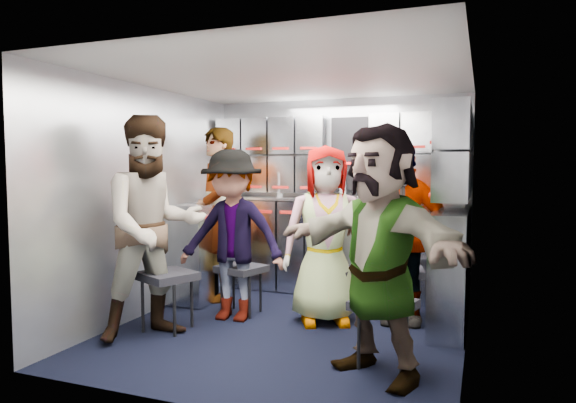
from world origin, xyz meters
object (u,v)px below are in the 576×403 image
(jump_seat_center, at_px, (331,273))
(attendant_arc_c, at_px, (325,235))
(jump_seat_near_left, at_px, (167,279))
(attendant_standing, at_px, (217,214))
(attendant_arc_b, at_px, (232,235))
(jump_seat_near_right, at_px, (384,308))
(attendant_arc_d, at_px, (400,233))
(jump_seat_mid_right, at_px, (403,274))
(attendant_arc_e, at_px, (379,251))
(attendant_arc_a, at_px, (153,227))
(jump_seat_mid_left, at_px, (241,271))

(jump_seat_center, xyz_separation_m, attendant_arc_c, (0.00, -0.18, 0.38))
(jump_seat_near_left, distance_m, attendant_standing, 1.15)
(attendant_arc_b, bearing_deg, jump_seat_near_right, -25.89)
(attendant_arc_d, bearing_deg, jump_seat_center, 177.69)
(jump_seat_mid_right, xyz_separation_m, attendant_arc_c, (-0.61, -0.41, 0.38))
(attendant_arc_c, distance_m, attendant_arc_e, 1.19)
(attendant_standing, bearing_deg, jump_seat_mid_right, 49.38)
(jump_seat_mid_right, bearing_deg, attendant_arc_b, -156.26)
(attendant_arc_a, xyz_separation_m, attendant_arc_c, (1.17, 0.85, -0.11))
(jump_seat_near_left, bearing_deg, attendant_arc_d, 27.01)
(jump_seat_near_right, height_order, attendant_arc_b, attendant_arc_b)
(jump_seat_near_left, xyz_separation_m, attendant_arc_e, (1.83, -0.31, 0.39))
(jump_seat_near_right, distance_m, attendant_arc_d, 1.11)
(jump_seat_mid_left, xyz_separation_m, attendant_arc_d, (1.41, 0.26, 0.39))
(jump_seat_near_left, distance_m, jump_seat_mid_right, 2.09)
(jump_seat_mid_left, relative_size, attendant_arc_b, 0.31)
(jump_seat_near_left, relative_size, attendant_standing, 0.31)
(jump_seat_center, bearing_deg, jump_seat_near_left, -143.88)
(jump_seat_near_left, xyz_separation_m, jump_seat_mid_left, (0.37, 0.65, -0.03))
(jump_seat_near_left, distance_m, jump_seat_mid_left, 0.74)
(jump_seat_mid_left, height_order, attendant_arc_d, attendant_arc_d)
(jump_seat_center, distance_m, attendant_arc_b, 0.96)
(attendant_arc_a, bearing_deg, attendant_arc_e, -56.26)
(jump_seat_center, bearing_deg, attendant_arc_c, -90.00)
(jump_seat_near_left, xyz_separation_m, jump_seat_near_right, (1.83, -0.13, -0.03))
(attendant_arc_a, bearing_deg, jump_seat_mid_left, 13.86)
(jump_seat_near_right, distance_m, attendant_standing, 2.31)
(jump_seat_center, xyz_separation_m, attendant_arc_a, (-1.17, -1.03, 0.49))
(jump_seat_mid_left, xyz_separation_m, attendant_arc_c, (0.80, 0.03, 0.38))
(attendant_arc_c, bearing_deg, attendant_standing, 139.34)
(jump_seat_mid_right, bearing_deg, attendant_arc_d, -90.00)
(jump_seat_center, bearing_deg, attendant_standing, 171.30)
(jump_seat_center, height_order, attendant_arc_e, attendant_arc_e)
(jump_seat_near_left, xyz_separation_m, attendant_standing, (-0.10, 1.05, 0.45))
(jump_seat_mid_right, xyz_separation_m, attendant_standing, (-1.88, -0.04, 0.49))
(jump_seat_center, xyz_separation_m, jump_seat_near_right, (0.66, -0.99, 0.00))
(jump_seat_mid_left, relative_size, jump_seat_mid_right, 1.06)
(jump_seat_mid_right, bearing_deg, attendant_arc_a, -144.55)
(jump_seat_near_left, bearing_deg, attendant_arc_a, -90.00)
(jump_seat_mid_right, height_order, attendant_standing, attendant_standing)
(attendant_arc_b, height_order, attendant_arc_d, attendant_arc_d)
(jump_seat_mid_right, height_order, attendant_arc_d, attendant_arc_d)
(jump_seat_near_left, distance_m, attendant_arc_a, 0.49)
(jump_seat_center, bearing_deg, attendant_arc_d, 4.91)
(jump_seat_near_left, bearing_deg, attendant_arc_e, -9.70)
(attendant_arc_e, bearing_deg, jump_seat_near_right, 121.29)
(attendant_standing, relative_size, attendant_arc_a, 1.00)
(attendant_arc_b, bearing_deg, attendant_arc_d, 13.76)
(attendant_arc_b, relative_size, attendant_arc_d, 0.96)
(attendant_arc_b, distance_m, attendant_arc_c, 0.83)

